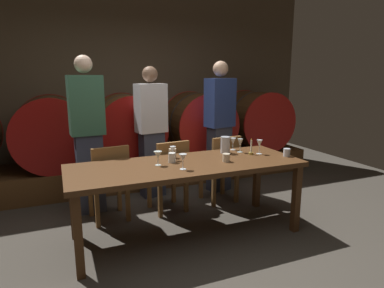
# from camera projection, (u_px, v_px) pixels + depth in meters

# --- Properties ---
(ground_plane) EXTENTS (8.38, 8.38, 0.00)m
(ground_plane) POSITION_uv_depth(u_px,v_px,m) (181.00, 249.00, 3.14)
(ground_plane) COLOR #3F3A33
(back_wall) EXTENTS (6.45, 0.24, 2.98)m
(back_wall) POSITION_uv_depth(u_px,v_px,m) (121.00, 83.00, 5.26)
(back_wall) COLOR brown
(back_wall) RESTS_ON ground
(barrel_shelf) EXTENTS (5.80, 0.90, 0.37)m
(barrel_shelf) POSITION_uv_depth(u_px,v_px,m) (131.00, 171.00, 5.03)
(barrel_shelf) COLOR brown
(barrel_shelf) RESTS_ON ground
(wine_barrel_left) EXTENTS (0.99, 0.87, 0.99)m
(wine_barrel_left) POSITION_uv_depth(u_px,v_px,m) (52.00, 133.00, 4.49)
(wine_barrel_left) COLOR #513319
(wine_barrel_left) RESTS_ON barrel_shelf
(wine_barrel_center) EXTENTS (0.99, 0.87, 0.99)m
(wine_barrel_center) POSITION_uv_depth(u_px,v_px,m) (128.00, 128.00, 4.88)
(wine_barrel_center) COLOR brown
(wine_barrel_center) RESTS_ON barrel_shelf
(wine_barrel_right) EXTENTS (0.99, 0.87, 0.99)m
(wine_barrel_right) POSITION_uv_depth(u_px,v_px,m) (199.00, 124.00, 5.31)
(wine_barrel_right) COLOR #513319
(wine_barrel_right) RESTS_ON barrel_shelf
(wine_barrel_far_right) EXTENTS (0.99, 0.87, 0.99)m
(wine_barrel_far_right) POSITION_uv_depth(u_px,v_px,m) (256.00, 120.00, 5.71)
(wine_barrel_far_right) COLOR #513319
(wine_barrel_far_right) RESTS_ON barrel_shelf
(dining_table) EXTENTS (2.32, 0.85, 0.77)m
(dining_table) POSITION_uv_depth(u_px,v_px,m) (187.00, 170.00, 3.30)
(dining_table) COLOR #4C2D16
(dining_table) RESTS_ON ground
(chair_left) EXTENTS (0.44, 0.44, 0.88)m
(chair_left) POSITION_uv_depth(u_px,v_px,m) (109.00, 180.00, 3.65)
(chair_left) COLOR brown
(chair_left) RESTS_ON ground
(chair_center) EXTENTS (0.45, 0.45, 0.88)m
(chair_center) POSITION_uv_depth(u_px,v_px,m) (170.00, 173.00, 3.91)
(chair_center) COLOR brown
(chair_center) RESTS_ON ground
(chair_right) EXTENTS (0.43, 0.43, 0.88)m
(chair_right) POSITION_uv_depth(u_px,v_px,m) (222.00, 166.00, 4.21)
(chair_right) COLOR brown
(chair_right) RESTS_ON ground
(guest_left) EXTENTS (0.40, 0.27, 1.84)m
(guest_left) POSITION_uv_depth(u_px,v_px,m) (88.00, 134.00, 3.83)
(guest_left) COLOR #33384C
(guest_left) RESTS_ON ground
(guest_center) EXTENTS (0.41, 0.30, 1.74)m
(guest_center) POSITION_uv_depth(u_px,v_px,m) (151.00, 132.00, 4.36)
(guest_center) COLOR #33384C
(guest_center) RESTS_ON ground
(guest_right) EXTENTS (0.42, 0.31, 1.81)m
(guest_right) POSITION_uv_depth(u_px,v_px,m) (220.00, 126.00, 4.58)
(guest_right) COLOR #33384C
(guest_right) RESTS_ON ground
(candle_center) EXTENTS (0.05, 0.05, 0.18)m
(candle_center) POSITION_uv_depth(u_px,v_px,m) (251.00, 150.00, 3.63)
(candle_center) COLOR olive
(candle_center) RESTS_ON dining_table
(pitcher) EXTENTS (0.10, 0.10, 0.19)m
(pitcher) POSITION_uv_depth(u_px,v_px,m) (225.00, 145.00, 3.69)
(pitcher) COLOR silver
(pitcher) RESTS_ON dining_table
(wine_glass_far_left) EXTENTS (0.08, 0.08, 0.14)m
(wine_glass_far_left) POSITION_uv_depth(u_px,v_px,m) (158.00, 155.00, 3.18)
(wine_glass_far_left) COLOR silver
(wine_glass_far_left) RESTS_ON dining_table
(wine_glass_left) EXTENTS (0.07, 0.07, 0.15)m
(wine_glass_left) POSITION_uv_depth(u_px,v_px,m) (183.00, 158.00, 3.04)
(wine_glass_left) COLOR white
(wine_glass_left) RESTS_ON dining_table
(wine_glass_center_left) EXTENTS (0.06, 0.06, 0.15)m
(wine_glass_center_left) POSITION_uv_depth(u_px,v_px,m) (173.00, 150.00, 3.38)
(wine_glass_center_left) COLOR white
(wine_glass_center_left) RESTS_ON dining_table
(wine_glass_center_right) EXTENTS (0.07, 0.07, 0.14)m
(wine_glass_center_right) POSITION_uv_depth(u_px,v_px,m) (233.00, 142.00, 3.84)
(wine_glass_center_right) COLOR white
(wine_glass_center_right) RESTS_ON dining_table
(wine_glass_right) EXTENTS (0.06, 0.06, 0.16)m
(wine_glass_right) POSITION_uv_depth(u_px,v_px,m) (240.00, 143.00, 3.72)
(wine_glass_right) COLOR silver
(wine_glass_right) RESTS_ON dining_table
(wine_glass_far_right) EXTENTS (0.06, 0.06, 0.16)m
(wine_glass_far_right) POSITION_uv_depth(u_px,v_px,m) (260.00, 144.00, 3.64)
(wine_glass_far_right) COLOR white
(wine_glass_far_right) RESTS_ON dining_table
(cup_far_left) EXTENTS (0.07, 0.07, 0.10)m
(cup_far_left) POSITION_uv_depth(u_px,v_px,m) (172.00, 158.00, 3.30)
(cup_far_left) COLOR white
(cup_far_left) RESTS_ON dining_table
(cup_center_left) EXTENTS (0.08, 0.08, 0.10)m
(cup_center_left) POSITION_uv_depth(u_px,v_px,m) (173.00, 153.00, 3.48)
(cup_center_left) COLOR beige
(cup_center_left) RESTS_ON dining_table
(cup_center_right) EXTENTS (0.08, 0.08, 0.08)m
(cup_center_right) POSITION_uv_depth(u_px,v_px,m) (226.00, 158.00, 3.33)
(cup_center_right) COLOR beige
(cup_center_right) RESTS_ON dining_table
(cup_far_right) EXTENTS (0.07, 0.07, 0.09)m
(cup_far_right) POSITION_uv_depth(u_px,v_px,m) (287.00, 152.00, 3.55)
(cup_far_right) COLOR silver
(cup_far_right) RESTS_ON dining_table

